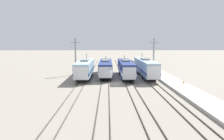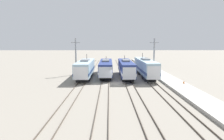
# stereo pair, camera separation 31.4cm
# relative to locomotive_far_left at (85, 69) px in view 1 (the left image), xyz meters

# --- Properties ---
(ground_plane) EXTENTS (400.00, 400.00, 0.00)m
(ground_plane) POSITION_rel_locomotive_far_left_xyz_m (6.93, -6.40, -2.16)
(ground_plane) COLOR gray
(rail_pair_far_left) EXTENTS (1.51, 120.00, 0.15)m
(rail_pair_far_left) POSITION_rel_locomotive_far_left_xyz_m (-0.00, -6.40, -2.09)
(rail_pair_far_left) COLOR #4C4238
(rail_pair_far_left) RESTS_ON ground_plane
(rail_pair_center_left) EXTENTS (1.51, 120.00, 0.15)m
(rail_pair_center_left) POSITION_rel_locomotive_far_left_xyz_m (4.62, -6.40, -2.09)
(rail_pair_center_left) COLOR #4C4238
(rail_pair_center_left) RESTS_ON ground_plane
(rail_pair_center_right) EXTENTS (1.51, 120.00, 0.15)m
(rail_pair_center_right) POSITION_rel_locomotive_far_left_xyz_m (9.25, -6.40, -2.09)
(rail_pair_center_right) COLOR #4C4238
(rail_pair_center_right) RESTS_ON ground_plane
(rail_pair_far_right) EXTENTS (1.51, 120.00, 0.15)m
(rail_pair_far_right) POSITION_rel_locomotive_far_left_xyz_m (13.87, -6.40, -2.09)
(rail_pair_far_right) COLOR #4C4238
(rail_pair_far_right) RESTS_ON ground_plane
(locomotive_far_left) EXTENTS (3.10, 16.64, 5.29)m
(locomotive_far_left) POSITION_rel_locomotive_far_left_xyz_m (0.00, 0.00, 0.00)
(locomotive_far_left) COLOR #232326
(locomotive_far_left) RESTS_ON ground_plane
(locomotive_center_left) EXTENTS (2.95, 18.09, 4.50)m
(locomotive_center_left) POSITION_rel_locomotive_far_left_xyz_m (4.62, 2.95, -0.14)
(locomotive_center_left) COLOR black
(locomotive_center_left) RESTS_ON ground_plane
(locomotive_center_right) EXTENTS (2.82, 18.25, 4.83)m
(locomotive_center_right) POSITION_rel_locomotive_far_left_xyz_m (9.25, 0.92, -0.06)
(locomotive_center_right) COLOR black
(locomotive_center_right) RESTS_ON ground_plane
(locomotive_far_right) EXTENTS (2.77, 20.11, 5.42)m
(locomotive_far_right) POSITION_rel_locomotive_far_left_xyz_m (13.87, 1.78, 0.08)
(locomotive_far_right) COLOR #232326
(locomotive_far_right) RESTS_ON ground_plane
(catenary_tower_left) EXTENTS (2.26, 0.38, 9.07)m
(catenary_tower_left) POSITION_rel_locomotive_far_left_xyz_m (-2.87, 5.71, 2.52)
(catenary_tower_left) COLOR gray
(catenary_tower_left) RESTS_ON ground_plane
(catenary_tower_right) EXTENTS (2.26, 0.38, 9.07)m
(catenary_tower_right) POSITION_rel_locomotive_far_left_xyz_m (16.60, 5.71, 2.52)
(catenary_tower_right) COLOR gray
(catenary_tower_right) RESTS_ON ground_plane
(platform) EXTENTS (4.00, 120.00, 0.43)m
(platform) POSITION_rel_locomotive_far_left_xyz_m (17.98, -6.40, -1.95)
(platform) COLOR #A8A59E
(platform) RESTS_ON ground_plane
(traffic_cone) EXTENTS (0.36, 0.36, 0.48)m
(traffic_cone) POSITION_rel_locomotive_far_left_xyz_m (19.27, -8.83, -1.49)
(traffic_cone) COLOR orange
(traffic_cone) RESTS_ON platform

